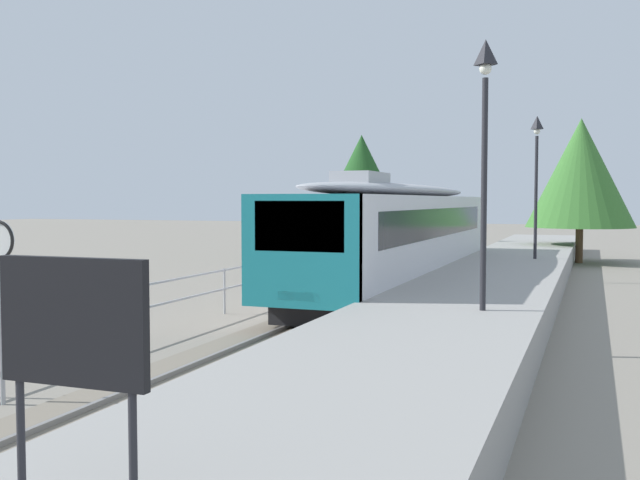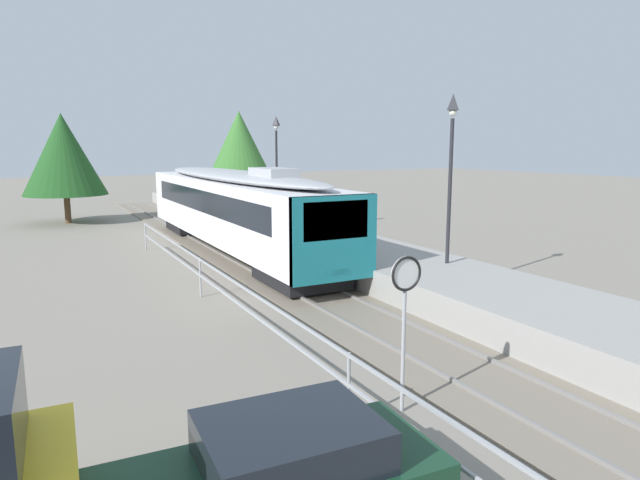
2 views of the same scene
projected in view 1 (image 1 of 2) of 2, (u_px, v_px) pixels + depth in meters
The scene contains 9 objects.
ground_plane at pixel (251, 309), 20.77m from camera, with size 160.00×160.00×0.00m, color gray.
track_rails at pixel (351, 314), 19.72m from camera, with size 3.20×60.00×0.14m.
commuter_train at pixel (400, 229), 24.59m from camera, with size 2.82×18.34×3.74m.
station_platform at pixel (473, 305), 18.56m from camera, with size 3.90×60.00×0.90m, color #999691.
platform_lamp_mid_platform at pixel (485, 123), 14.41m from camera, with size 0.34×0.34×5.35m.
platform_lamp_far_end at pixel (537, 160), 27.34m from camera, with size 0.34×0.34×5.35m.
platform_notice_board at pixel (73, 331), 5.09m from camera, with size 1.20×0.08×1.80m.
tree_behind_carpark at pixel (361, 180), 39.83m from camera, with size 4.88×4.88×6.66m.
tree_behind_station_far at pixel (581, 173), 35.98m from camera, with size 5.23×5.23×7.13m.
Camera 1 is at (6.09, 3.37, 3.09)m, focal length 41.08 mm.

